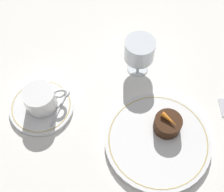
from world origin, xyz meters
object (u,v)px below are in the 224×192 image
at_px(coffee_cup, 40,99).
at_px(dessert_cake, 168,124).
at_px(wine_glass, 139,51).
at_px(dinner_plate, 158,141).

distance_m(coffee_cup, dessert_cake, 0.30).
bearing_deg(dessert_cake, coffee_cup, 151.89).
height_order(wine_glass, dessert_cake, wine_glass).
height_order(dinner_plate, dessert_cake, dessert_cake).
height_order(dinner_plate, coffee_cup, coffee_cup).
bearing_deg(wine_glass, dessert_cake, -87.96).
bearing_deg(dinner_plate, dessert_cake, 38.53).
bearing_deg(dinner_plate, coffee_cup, 145.06).
relative_size(dinner_plate, coffee_cup, 2.39).
xyz_separation_m(dinner_plate, dessert_cake, (0.03, 0.02, 0.02)).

